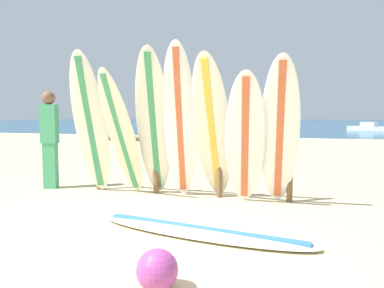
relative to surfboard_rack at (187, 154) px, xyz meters
The scene contains 14 objects.
ground_plane 2.90m from the surfboard_rack, 96.03° to the right, with size 120.00×120.00×0.00m, color #D3BC8C.
ocean_water 55.19m from the surfboard_rack, 90.31° to the left, with size 120.00×80.00×0.01m, color navy.
surfboard_rack is the anchor object (origin of this frame).
surfboard_leaning_far_left 1.63m from the surfboard_rack, 166.10° to the right, with size 0.61×0.81×2.29m.
surfboard_leaning_left 1.08m from the surfboard_rack, 155.45° to the right, with size 0.59×1.04×1.99m.
surfboard_leaning_center_left 0.72m from the surfboard_rack, 150.14° to the right, with size 0.68×0.97×2.31m.
surfboard_leaning_center 0.59m from the surfboard_rack, 95.55° to the right, with size 0.60×0.76×2.37m.
surfboard_leaning_center_right 0.70m from the surfboard_rack, 30.82° to the right, with size 0.58×1.08×2.17m.
surfboard_leaning_right 1.11m from the surfboard_rack, 22.84° to the right, with size 0.66×0.85×1.90m.
surfboard_leaning_far_right 1.54m from the surfboard_rack, 12.19° to the right, with size 0.62×0.87×2.11m.
surfboard_lying_on_sand 2.00m from the surfboard_rack, 68.32° to the right, with size 2.58×0.97×0.08m.
beachgoer_standing 2.50m from the surfboard_rack, behind, with size 0.31×0.23×1.71m.
small_boat_offshore 26.63m from the surfboard_rack, 74.15° to the left, with size 3.12×2.56×0.71m.
beach_ball 3.20m from the surfboard_rack, 77.01° to the right, with size 0.32×0.32×0.32m, color #A53F8C.
Camera 1 is at (1.96, -2.64, 1.30)m, focal length 33.38 mm.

